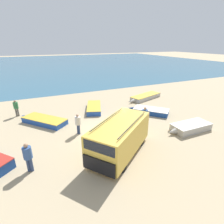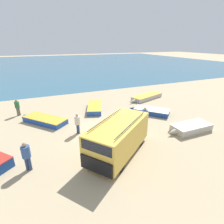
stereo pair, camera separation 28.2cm
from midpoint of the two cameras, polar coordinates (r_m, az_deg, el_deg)
name	(u,v)px [view 1 (the left image)]	position (r m, az deg, el deg)	size (l,w,h in m)	color
ground_plane	(106,130)	(14.33, -2.52, -6.00)	(200.00, 200.00, 0.00)	tan
sea_water	(47,64)	(64.31, -20.72, 14.48)	(120.00, 80.00, 0.01)	#33607A
parked_van	(120,137)	(11.03, 1.82, -8.01)	(5.26, 4.70, 2.28)	gold
fishing_rowboat_0	(150,111)	(17.98, 11.85, 0.37)	(3.49, 3.68, 0.50)	navy
fishing_rowboat_2	(44,120)	(16.68, -21.91, -2.56)	(3.94, 4.31, 0.49)	#234CA3
fishing_rowboat_3	(145,97)	(22.55, 10.35, 4.87)	(5.42, 2.74, 0.51)	#ADA89E
fishing_rowboat_4	(190,127)	(15.48, 23.57, -4.55)	(3.87, 1.49, 0.57)	#ADA89E
fishing_rowboat_5	(94,107)	(18.64, -6.32, 1.53)	(2.50, 4.35, 0.52)	#234CA3
fisherman_0	(16,107)	(19.07, -29.24, 1.52)	(0.43, 0.43, 1.62)	#5B564C
fisherman_1	(145,115)	(14.61, 10.07, -1.07)	(0.47, 0.47, 1.81)	#5B564C
fisherman_2	(28,155)	(10.71, -26.51, -12.45)	(0.46, 0.46, 1.76)	navy
fisherman_3	(78,122)	(13.66, -11.64, -3.27)	(0.44, 0.44, 1.66)	navy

